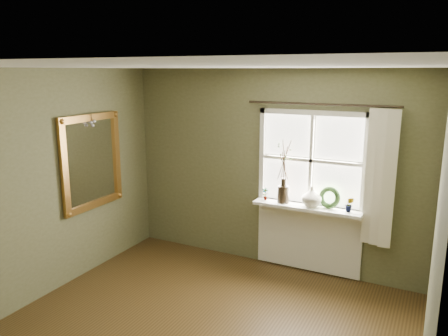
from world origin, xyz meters
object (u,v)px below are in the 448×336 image
at_px(cream_vase, 312,197).
at_px(dark_jug, 283,194).
at_px(gilt_mirror, 92,161).
at_px(wreath, 329,200).

bearing_deg(cream_vase, dark_jug, 180.00).
xyz_separation_m(cream_vase, gilt_mirror, (-2.57, -1.04, 0.40)).
relative_size(cream_vase, wreath, 0.93).
bearing_deg(dark_jug, wreath, 3.95).
height_order(dark_jug, wreath, wreath).
height_order(dark_jug, gilt_mirror, gilt_mirror).
relative_size(cream_vase, gilt_mirror, 0.21).
bearing_deg(wreath, cream_vase, -159.56).
relative_size(dark_jug, wreath, 0.80).
distance_m(cream_vase, wreath, 0.22).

